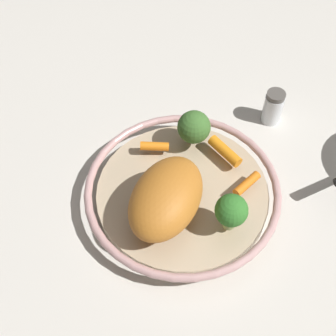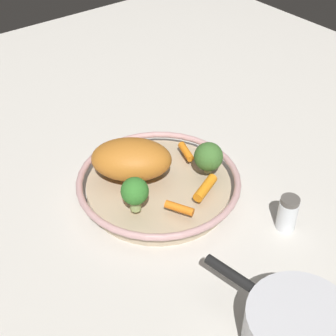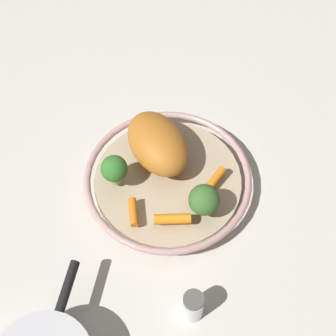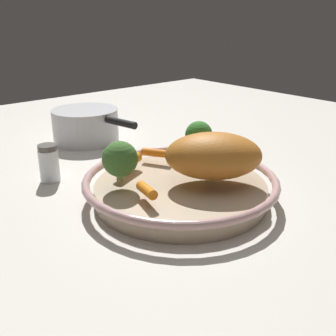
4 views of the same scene
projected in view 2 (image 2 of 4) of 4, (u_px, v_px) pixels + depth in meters
name	position (u px, v px, depth m)	size (l,w,h in m)	color
ground_plane	(159.00, 194.00, 0.98)	(1.86, 1.86, 0.00)	beige
serving_bowl	(159.00, 185.00, 0.97)	(0.32, 0.32, 0.04)	tan
roast_chicken_piece	(131.00, 159.00, 0.94)	(0.15, 0.10, 0.07)	#BB6D25
baby_carrot_left	(179.00, 208.00, 0.88)	(0.01, 0.01, 0.05)	orange
baby_carrot_right	(205.00, 188.00, 0.92)	(0.02, 0.02, 0.07)	orange
baby_carrot_back	(186.00, 152.00, 1.01)	(0.02, 0.02, 0.05)	orange
broccoli_floret_large	(208.00, 157.00, 0.95)	(0.06, 0.06, 0.06)	tan
broccoli_floret_edge	(135.00, 192.00, 0.86)	(0.05, 0.05, 0.07)	#97A966
salt_shaker	(288.00, 213.00, 0.89)	(0.04, 0.04, 0.07)	silver
saucepan	(297.00, 331.00, 0.70)	(0.24, 0.16, 0.08)	silver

